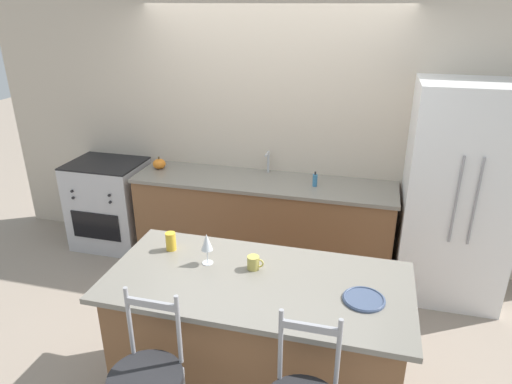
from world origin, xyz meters
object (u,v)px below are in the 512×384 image
object	(u,v)px
refrigerator	(457,195)
soap_bottle	(315,180)
dinner_plate	(364,299)
wine_glass	(207,243)
pumpkin_decoration	(159,164)
oven_range	(110,204)
tumbler_cup	(171,241)
coffee_mug	(254,263)

from	to	relation	value
refrigerator	soap_bottle	distance (m)	1.24
dinner_plate	wine_glass	bearing A→B (deg)	171.31
dinner_plate	pumpkin_decoration	bearing A→B (deg)	139.57
pumpkin_decoration	dinner_plate	bearing A→B (deg)	-40.43
dinner_plate	pumpkin_decoration	xyz separation A→B (m)	(-2.13, 1.82, 0.01)
oven_range	tumbler_cup	size ratio (longest dim) A/B	7.55
coffee_mug	oven_range	bearing A→B (deg)	141.87
coffee_mug	tumbler_cup	distance (m)	0.61
coffee_mug	tumbler_cup	bearing A→B (deg)	171.38
refrigerator	oven_range	size ratio (longest dim) A/B	2.04
dinner_plate	pumpkin_decoration	distance (m)	2.80
coffee_mug	pumpkin_decoration	size ratio (longest dim) A/B	0.82
wine_glass	tumbler_cup	world-z (taller)	wine_glass
coffee_mug	tumbler_cup	world-z (taller)	tumbler_cup
soap_bottle	coffee_mug	bearing A→B (deg)	-96.18
coffee_mug	pumpkin_decoration	distance (m)	2.20
pumpkin_decoration	soap_bottle	xyz separation A→B (m)	(1.62, -0.08, 0.01)
oven_range	tumbler_cup	bearing A→B (deg)	-46.38
pumpkin_decoration	soap_bottle	distance (m)	1.62
oven_range	soap_bottle	distance (m)	2.27
coffee_mug	tumbler_cup	xyz separation A→B (m)	(-0.60, 0.09, 0.02)
refrigerator	dinner_plate	bearing A→B (deg)	-112.67
pumpkin_decoration	soap_bottle	size ratio (longest dim) A/B	0.92
dinner_plate	tumbler_cup	bearing A→B (deg)	168.90
dinner_plate	tumbler_cup	xyz separation A→B (m)	(-1.29, 0.25, 0.05)
refrigerator	dinner_plate	xyz separation A→B (m)	(-0.72, -1.72, -0.00)
oven_range	soap_bottle	xyz separation A→B (m)	(2.22, -0.03, 0.50)
oven_range	coffee_mug	world-z (taller)	coffee_mug
refrigerator	tumbler_cup	bearing A→B (deg)	-143.81
refrigerator	dinner_plate	size ratio (longest dim) A/B	8.07
oven_range	tumbler_cup	world-z (taller)	tumbler_cup
refrigerator	soap_bottle	xyz separation A→B (m)	(-1.24, 0.01, 0.01)
dinner_plate	tumbler_cup	size ratio (longest dim) A/B	1.91
wine_glass	tumbler_cup	size ratio (longest dim) A/B	1.68
oven_range	wine_glass	world-z (taller)	wine_glass
wine_glass	soap_bottle	size ratio (longest dim) A/B	1.48
wine_glass	refrigerator	bearing A→B (deg)	42.59
dinner_plate	wine_glass	xyz separation A→B (m)	(-0.99, 0.15, 0.14)
oven_range	wine_glass	bearing A→B (deg)	-42.85
wine_glass	pumpkin_decoration	bearing A→B (deg)	124.43
oven_range	pumpkin_decoration	distance (m)	0.78
coffee_mug	pumpkin_decoration	bearing A→B (deg)	131.14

